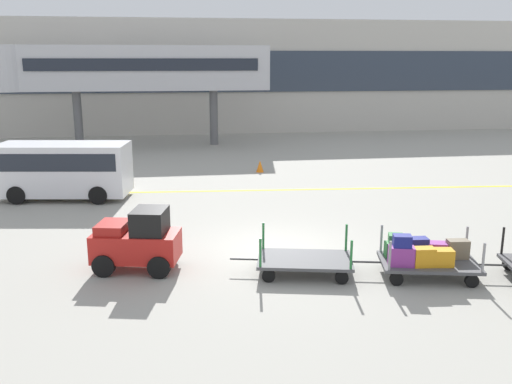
% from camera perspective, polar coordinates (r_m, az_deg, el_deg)
% --- Properties ---
extents(ground_plane, '(120.00, 120.00, 0.00)m').
position_cam_1_polar(ground_plane, '(15.57, 1.89, -5.97)').
color(ground_plane, '#9E9B91').
extents(apron_lead_line, '(21.66, 1.71, 0.01)m').
position_cam_1_polar(apron_lead_line, '(22.75, 5.02, 0.26)').
color(apron_lead_line, yellow).
rests_on(apron_lead_line, ground_plane).
extents(terminal_building, '(63.93, 2.51, 7.87)m').
position_cam_1_polar(terminal_building, '(40.54, -4.58, 11.66)').
color(terminal_building, '#BCB7AD').
rests_on(terminal_building, ground_plane).
extents(jet_bridge, '(16.80, 3.00, 5.95)m').
position_cam_1_polar(jet_bridge, '(34.62, -14.16, 12.12)').
color(jet_bridge, '#B7B7BC').
rests_on(jet_bridge, ground_plane).
extents(baggage_tug, '(2.28, 1.60, 1.58)m').
position_cam_1_polar(baggage_tug, '(14.26, -12.01, -4.93)').
color(baggage_tug, red).
rests_on(baggage_tug, ground_plane).
extents(baggage_cart_lead, '(3.09, 1.85, 1.10)m').
position_cam_1_polar(baggage_cart_lead, '(13.87, 4.97, -6.97)').
color(baggage_cart_lead, '#4C4C4F').
rests_on(baggage_cart_lead, ground_plane).
extents(baggage_cart_middle, '(3.09, 1.85, 1.15)m').
position_cam_1_polar(baggage_cart_middle, '(14.17, 16.79, -6.22)').
color(baggage_cart_middle, '#4C4C4F').
rests_on(baggage_cart_middle, ground_plane).
extents(shuttle_van, '(5.02, 2.56, 2.10)m').
position_cam_1_polar(shuttle_van, '(22.20, -19.07, 2.48)').
color(shuttle_van, silver).
rests_on(shuttle_van, ground_plane).
extents(safety_cone_near, '(0.36, 0.36, 0.55)m').
position_cam_1_polar(safety_cone_near, '(26.16, 0.41, 2.65)').
color(safety_cone_near, orange).
rests_on(safety_cone_near, ground_plane).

